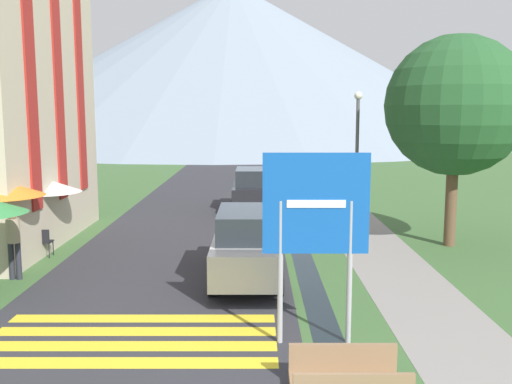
{
  "coord_description": "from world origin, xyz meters",
  "views": [
    {
      "loc": [
        -0.16,
        -6.18,
        4.27
      ],
      "look_at": [
        -0.18,
        10.0,
        1.96
      ],
      "focal_mm": 40.0,
      "sensor_mm": 36.0,
      "label": 1
    }
  ],
  "objects_px": {
    "parked_car_far": "(254,189)",
    "cafe_umbrella_rear_white": "(49,186)",
    "cafe_chair_far_right": "(44,240)",
    "tree_by_path": "(456,106)",
    "cafe_umbrella_middle_orange": "(4,189)",
    "person_standing_terrace": "(14,239)",
    "cafe_chair_middle": "(1,254)",
    "road_sign": "(316,220)",
    "parked_car_near": "(247,244)",
    "streetlamp": "(358,150)"
  },
  "relations": [
    {
      "from": "parked_car_far",
      "to": "cafe_umbrella_rear_white",
      "type": "relative_size",
      "value": 1.88
    },
    {
      "from": "cafe_chair_far_right",
      "to": "tree_by_path",
      "type": "height_order",
      "value": "tree_by_path"
    },
    {
      "from": "cafe_umbrella_middle_orange",
      "to": "tree_by_path",
      "type": "relative_size",
      "value": 0.37
    },
    {
      "from": "cafe_umbrella_middle_orange",
      "to": "person_standing_terrace",
      "type": "relative_size",
      "value": 1.37
    },
    {
      "from": "cafe_chair_middle",
      "to": "cafe_umbrella_rear_white",
      "type": "height_order",
      "value": "cafe_umbrella_rear_white"
    },
    {
      "from": "road_sign",
      "to": "cafe_umbrella_middle_orange",
      "type": "height_order",
      "value": "road_sign"
    },
    {
      "from": "parked_car_near",
      "to": "streetlamp",
      "type": "relative_size",
      "value": 0.91
    },
    {
      "from": "cafe_chair_middle",
      "to": "person_standing_terrace",
      "type": "distance_m",
      "value": 1.04
    },
    {
      "from": "cafe_chair_middle",
      "to": "cafe_chair_far_right",
      "type": "distance_m",
      "value": 1.69
    },
    {
      "from": "cafe_chair_middle",
      "to": "cafe_chair_far_right",
      "type": "relative_size",
      "value": 1.0
    },
    {
      "from": "parked_car_far",
      "to": "tree_by_path",
      "type": "bearing_deg",
      "value": -46.39
    },
    {
      "from": "parked_car_near",
      "to": "cafe_chair_far_right",
      "type": "bearing_deg",
      "value": 160.02
    },
    {
      "from": "road_sign",
      "to": "parked_car_near",
      "type": "height_order",
      "value": "road_sign"
    },
    {
      "from": "cafe_umbrella_middle_orange",
      "to": "streetlamp",
      "type": "height_order",
      "value": "streetlamp"
    },
    {
      "from": "cafe_chair_middle",
      "to": "streetlamp",
      "type": "relative_size",
      "value": 0.17
    },
    {
      "from": "parked_car_far",
      "to": "cafe_umbrella_rear_white",
      "type": "bearing_deg",
      "value": -131.48
    },
    {
      "from": "cafe_chair_middle",
      "to": "cafe_umbrella_rear_white",
      "type": "bearing_deg",
      "value": 93.73
    },
    {
      "from": "cafe_chair_far_right",
      "to": "tree_by_path",
      "type": "bearing_deg",
      "value": -14.69
    },
    {
      "from": "cafe_umbrella_middle_orange",
      "to": "streetlamp",
      "type": "bearing_deg",
      "value": 25.92
    },
    {
      "from": "cafe_chair_middle",
      "to": "cafe_umbrella_rear_white",
      "type": "xyz_separation_m",
      "value": [
        0.41,
        2.62,
        1.47
      ]
    },
    {
      "from": "parked_car_far",
      "to": "cafe_umbrella_middle_orange",
      "type": "bearing_deg",
      "value": -124.03
    },
    {
      "from": "streetlamp",
      "to": "tree_by_path",
      "type": "distance_m",
      "value": 3.61
    },
    {
      "from": "parked_car_near",
      "to": "parked_car_far",
      "type": "distance_m",
      "value": 10.29
    },
    {
      "from": "cafe_chair_middle",
      "to": "tree_by_path",
      "type": "xyz_separation_m",
      "value": [
        12.97,
        3.09,
        3.91
      ]
    },
    {
      "from": "parked_car_near",
      "to": "person_standing_terrace",
      "type": "distance_m",
      "value": 5.91
    },
    {
      "from": "tree_by_path",
      "to": "streetlamp",
      "type": "bearing_deg",
      "value": 144.82
    },
    {
      "from": "road_sign",
      "to": "cafe_chair_middle",
      "type": "distance_m",
      "value": 9.31
    },
    {
      "from": "cafe_chair_middle",
      "to": "parked_car_far",
      "type": "bearing_deg",
      "value": 68.1
    },
    {
      "from": "streetlamp",
      "to": "tree_by_path",
      "type": "bearing_deg",
      "value": -35.18
    },
    {
      "from": "cafe_umbrella_rear_white",
      "to": "cafe_umbrella_middle_orange",
      "type": "bearing_deg",
      "value": -95.53
    },
    {
      "from": "cafe_umbrella_rear_white",
      "to": "person_standing_terrace",
      "type": "relative_size",
      "value": 1.21
    },
    {
      "from": "parked_car_far",
      "to": "cafe_chair_middle",
      "type": "relative_size",
      "value": 4.79
    },
    {
      "from": "streetlamp",
      "to": "tree_by_path",
      "type": "height_order",
      "value": "tree_by_path"
    },
    {
      "from": "tree_by_path",
      "to": "cafe_umbrella_middle_orange",
      "type": "bearing_deg",
      "value": -166.71
    },
    {
      "from": "cafe_umbrella_middle_orange",
      "to": "streetlamp",
      "type": "distance_m",
      "value": 11.28
    },
    {
      "from": "cafe_chair_middle",
      "to": "cafe_umbrella_middle_orange",
      "type": "distance_m",
      "value": 1.74
    },
    {
      "from": "cafe_chair_middle",
      "to": "tree_by_path",
      "type": "relative_size",
      "value": 0.13
    },
    {
      "from": "parked_car_near",
      "to": "cafe_chair_far_right",
      "type": "xyz_separation_m",
      "value": [
        -5.99,
        2.18,
        -0.4
      ]
    },
    {
      "from": "parked_car_far",
      "to": "streetlamp",
      "type": "distance_m",
      "value": 6.28
    },
    {
      "from": "person_standing_terrace",
      "to": "tree_by_path",
      "type": "relative_size",
      "value": 0.27
    },
    {
      "from": "cafe_umbrella_middle_orange",
      "to": "cafe_chair_middle",
      "type": "bearing_deg",
      "value": -158.78
    },
    {
      "from": "parked_car_near",
      "to": "cafe_chair_middle",
      "type": "xyz_separation_m",
      "value": [
        -6.55,
        0.58,
        -0.4
      ]
    },
    {
      "from": "parked_car_far",
      "to": "parked_car_near",
      "type": "bearing_deg",
      "value": -90.68
    },
    {
      "from": "road_sign",
      "to": "cafe_umbrella_middle_orange",
      "type": "relative_size",
      "value": 1.45
    },
    {
      "from": "road_sign",
      "to": "cafe_umbrella_rear_white",
      "type": "height_order",
      "value": "road_sign"
    },
    {
      "from": "cafe_chair_far_right",
      "to": "streetlamp",
      "type": "height_order",
      "value": "streetlamp"
    },
    {
      "from": "cafe_chair_far_right",
      "to": "cafe_umbrella_rear_white",
      "type": "bearing_deg",
      "value": 76.7
    },
    {
      "from": "tree_by_path",
      "to": "parked_car_far",
      "type": "bearing_deg",
      "value": 133.61
    },
    {
      "from": "road_sign",
      "to": "person_standing_terrace",
      "type": "height_order",
      "value": "road_sign"
    },
    {
      "from": "road_sign",
      "to": "tree_by_path",
      "type": "xyz_separation_m",
      "value": [
        5.11,
        7.74,
        2.1
      ]
    }
  ]
}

